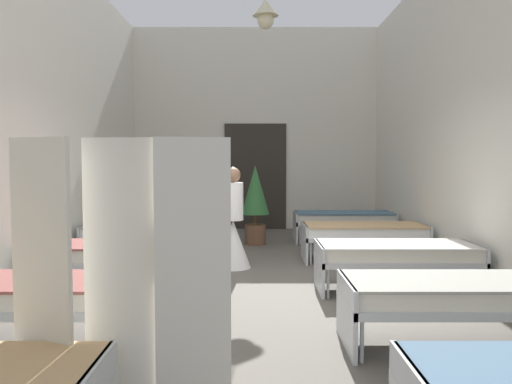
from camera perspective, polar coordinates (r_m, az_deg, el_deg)
name	(u,v)px	position (r m, az deg, el deg)	size (l,w,h in m)	color
ground_plane	(256,295)	(6.43, -0.02, -11.12)	(6.11, 12.01, 0.10)	#59544C
room_shell	(256,110)	(7.48, 0.00, 8.97)	(5.91, 11.61, 4.56)	silver
bed_left_row_1	(53,295)	(4.79, -21.30, -10.45)	(1.90, 0.84, 0.57)	#B7BCC1
bed_right_row_1	(458,295)	(4.78, 21.19, -10.48)	(1.90, 0.84, 0.57)	#B7BCC1
bed_left_row_2	(114,254)	(6.56, -15.20, -6.59)	(1.90, 0.84, 0.57)	#B7BCC1
bed_right_row_2	(397,255)	(6.55, 15.18, -6.61)	(1.90, 0.84, 0.57)	#B7BCC1
bed_left_row_3	(147,233)	(8.38, -11.76, -4.36)	(1.90, 0.84, 0.57)	#B7BCC1
bed_right_row_3	(365,233)	(8.38, 11.79, -4.36)	(1.90, 0.84, 0.57)	#B7BCC1
bed_left_row_4	(168,219)	(10.23, -9.57, -2.92)	(1.90, 0.84, 0.57)	#B7BCC1
bed_right_row_4	(345,219)	(10.23, 9.64, -2.92)	(1.90, 0.84, 0.57)	#B7BCC1
nurse_near_aisle	(234,232)	(7.64, -2.41, -4.36)	(0.52, 0.52, 1.49)	white
potted_plant	(256,198)	(9.73, 0.03, -0.67)	(0.52, 0.52, 1.48)	brown
privacy_screen	(120,290)	(3.07, -14.65, -10.26)	(1.25, 0.20, 1.70)	silver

